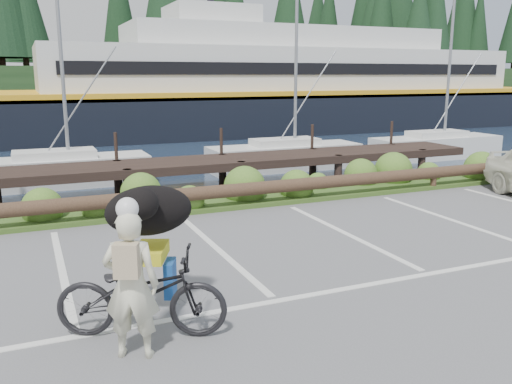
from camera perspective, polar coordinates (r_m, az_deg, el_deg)
ground at (r=7.84m, az=0.91°, el=-10.35°), size 72.00×72.00×0.00m
harbor_backdrop at (r=85.14m, az=-21.15°, el=9.43°), size 170.00×160.00×30.00m
vegetation_strip at (r=12.62m, az=-8.93°, el=-1.47°), size 34.00×1.60×0.10m
log_rail at (r=11.97m, az=-8.09°, el=-2.44°), size 32.00×0.30×0.60m
bicycle at (r=6.53m, az=-11.96°, el=-10.45°), size 2.10×1.42×1.05m
cyclist at (r=6.00m, az=-13.00°, el=-9.52°), size 0.70×0.60×1.64m
dog at (r=6.86m, az=-11.18°, el=-1.92°), size 0.92×1.21×0.63m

